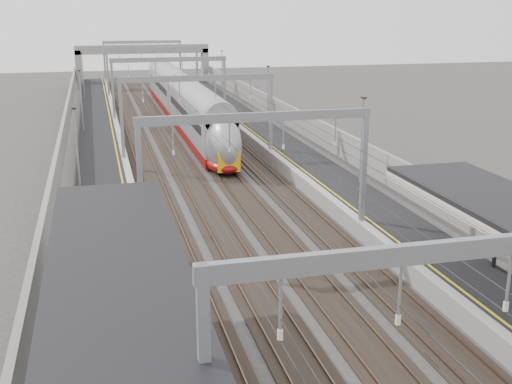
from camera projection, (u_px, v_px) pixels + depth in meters
platform_left at (102, 157)px, 55.61m from camera, size 4.00×120.00×1.00m
platform_right at (279, 147)px, 59.36m from camera, size 4.00×120.00×1.00m
tracks at (194, 157)px, 57.61m from camera, size 11.40×140.00×0.20m
overhead_line at (182, 80)px, 62.08m from camera, size 13.00×140.00×6.60m
canopy_left at (126, 354)px, 15.20m from camera, size 4.40×30.00×4.24m
overbridge at (143, 55)px, 107.38m from camera, size 22.00×2.20×6.90m
wall_left at (63, 146)px, 54.55m from camera, size 0.30×120.00×3.20m
wall_right at (312, 134)px, 59.81m from camera, size 0.30×120.00×3.20m
train at (185, 106)px, 72.35m from camera, size 2.88×52.51×4.55m
signal_green at (120, 94)px, 80.91m from camera, size 0.32×0.32×3.48m
signal_red_near at (191, 96)px, 78.71m from camera, size 0.32×0.32×3.48m
signal_red_far at (198, 88)px, 86.94m from camera, size 0.32×0.32×3.48m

